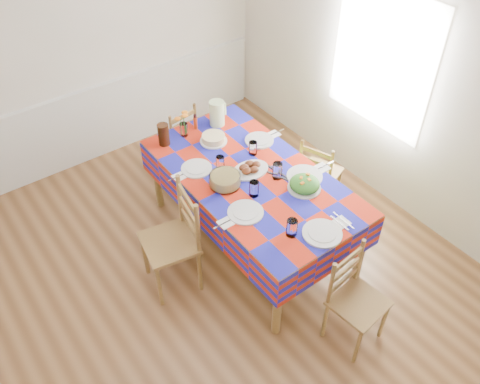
% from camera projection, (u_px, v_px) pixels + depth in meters
% --- Properties ---
extents(room, '(4.58, 5.08, 2.78)m').
position_uv_depth(room, '(207.00, 177.00, 3.82)').
color(room, brown).
rests_on(room, ground).
extents(wainscot, '(4.41, 0.06, 0.92)m').
position_uv_depth(wainscot, '(91.00, 122.00, 5.88)').
color(wainscot, silver).
rests_on(wainscot, room).
extents(window_right, '(0.00, 1.40, 1.40)m').
position_uv_depth(window_right, '(381.00, 60.00, 4.89)').
color(window_right, white).
rests_on(window_right, room).
extents(dining_table, '(1.16, 2.16, 0.84)m').
position_uv_depth(dining_table, '(252.00, 183.00, 4.69)').
color(dining_table, brown).
rests_on(dining_table, room).
extents(setting_near_head, '(0.53, 0.35, 0.16)m').
position_uv_depth(setting_near_head, '(312.00, 231.00, 4.06)').
color(setting_near_head, silver).
rests_on(setting_near_head, dining_table).
extents(setting_left_near, '(0.56, 0.33, 0.15)m').
position_uv_depth(setting_left_near, '(248.00, 204.00, 4.30)').
color(setting_left_near, silver).
rests_on(setting_left_near, dining_table).
extents(setting_left_far, '(0.52, 0.31, 0.14)m').
position_uv_depth(setting_left_far, '(204.00, 167.00, 4.67)').
color(setting_left_far, silver).
rests_on(setting_left_far, dining_table).
extents(setting_right_near, '(0.61, 0.35, 0.16)m').
position_uv_depth(setting_right_near, '(295.00, 174.00, 4.59)').
color(setting_right_near, silver).
rests_on(setting_right_near, dining_table).
extents(setting_right_far, '(0.54, 0.31, 0.14)m').
position_uv_depth(setting_right_far, '(258.00, 143.00, 4.94)').
color(setting_right_far, silver).
rests_on(setting_right_far, dining_table).
extents(meat_platter, '(0.37, 0.26, 0.07)m').
position_uv_depth(meat_platter, '(250.00, 169.00, 4.65)').
color(meat_platter, silver).
rests_on(meat_platter, dining_table).
extents(salad_platter, '(0.30, 0.30, 0.13)m').
position_uv_depth(salad_platter, '(305.00, 184.00, 4.46)').
color(salad_platter, silver).
rests_on(salad_platter, dining_table).
extents(pasta_bowl, '(0.28, 0.28, 0.10)m').
position_uv_depth(pasta_bowl, '(225.00, 180.00, 4.50)').
color(pasta_bowl, white).
rests_on(pasta_bowl, dining_table).
extents(cake, '(0.27, 0.27, 0.07)m').
position_uv_depth(cake, '(213.00, 139.00, 4.99)').
color(cake, silver).
rests_on(cake, dining_table).
extents(serving_utensils, '(0.15, 0.33, 0.01)m').
position_uv_depth(serving_utensils, '(275.00, 173.00, 4.65)').
color(serving_utensils, black).
rests_on(serving_utensils, dining_table).
extents(flower_vase, '(0.17, 0.14, 0.27)m').
position_uv_depth(flower_vase, '(183.00, 126.00, 5.01)').
color(flower_vase, white).
rests_on(flower_vase, dining_table).
extents(hot_sauce, '(0.04, 0.04, 0.17)m').
position_uv_depth(hot_sauce, '(195.00, 122.00, 5.12)').
color(hot_sauce, '#B8350E').
rests_on(hot_sauce, dining_table).
extents(green_pitcher, '(0.15, 0.15, 0.26)m').
position_uv_depth(green_pitcher, '(217.00, 113.00, 5.15)').
color(green_pitcher, '#CBEDA7').
rests_on(green_pitcher, dining_table).
extents(tea_pitcher, '(0.11, 0.11, 0.22)m').
position_uv_depth(tea_pitcher, '(164.00, 135.00, 4.91)').
color(tea_pitcher, black).
rests_on(tea_pitcher, dining_table).
extents(name_card, '(0.08, 0.03, 0.02)m').
position_uv_depth(name_card, '(330.00, 240.00, 4.02)').
color(name_card, silver).
rests_on(name_card, dining_table).
extents(chair_near, '(0.45, 0.43, 0.93)m').
position_uv_depth(chair_near, '(355.00, 300.00, 4.06)').
color(chair_near, brown).
rests_on(chair_near, room).
extents(chair_far, '(0.44, 0.42, 0.89)m').
position_uv_depth(chair_far, '(178.00, 140.00, 5.71)').
color(chair_far, brown).
rests_on(chair_far, room).
extents(chair_left, '(0.53, 0.54, 1.06)m').
position_uv_depth(chair_left, '(175.00, 241.00, 4.45)').
color(chair_left, brown).
rests_on(chair_left, room).
extents(chair_right, '(0.48, 0.49, 0.87)m').
position_uv_depth(chair_right, '(319.00, 174.00, 5.28)').
color(chair_right, brown).
rests_on(chair_right, room).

